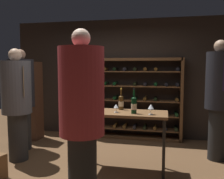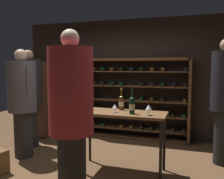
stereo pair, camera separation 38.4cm
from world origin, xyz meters
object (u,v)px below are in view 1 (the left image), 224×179
wine_rack (131,98)px  person_guest_khaki (218,94)px  wine_glass_stemmed_center (151,107)px  wine_bottle_red_label (134,105)px  wine_bottle_green_slim (121,102)px  person_bystander_dark_jacket (17,100)px  wine_glass_stemmed_right (116,106)px  person_bystander_red_print (22,95)px  person_host_in_suit (82,113)px  display_cabinet (30,101)px  tasting_table (123,119)px

wine_rack → person_guest_khaki: (1.63, -0.95, 0.24)m
person_guest_khaki → wine_glass_stemmed_center: size_ratio=13.53×
wine_glass_stemmed_center → wine_bottle_red_label: bearing=173.8°
wine_bottle_green_slim → wine_glass_stemmed_center: bearing=-32.5°
person_bystander_dark_jacket → wine_bottle_red_label: 2.02m
wine_glass_stemmed_right → wine_glass_stemmed_center: size_ratio=0.82×
person_bystander_dark_jacket → person_bystander_red_print: person_bystander_red_print is taller
wine_rack → wine_glass_stemmed_center: bearing=-73.6°
person_guest_khaki → wine_rack: bearing=159.5°
person_host_in_suit → display_cabinet: 3.13m
wine_glass_stemmed_center → wine_glass_stemmed_right: bearing=173.3°
wine_bottle_green_slim → wine_bottle_red_label: wine_bottle_red_label is taller
person_host_in_suit → wine_bottle_green_slim: size_ratio=5.82×
wine_bottle_green_slim → wine_bottle_red_label: 0.38m
person_bystander_dark_jacket → display_cabinet: size_ratio=1.12×
person_guest_khaki → display_cabinet: (-3.80, 0.43, -0.29)m
tasting_table → person_host_in_suit: bearing=-102.3°
person_guest_khaki → wine_bottle_red_label: bearing=-136.7°
person_bystander_red_print → wine_rack: bearing=102.5°
tasting_table → wine_glass_stemmed_right: size_ratio=10.84×
display_cabinet → wine_glass_stemmed_center: display_cabinet is taller
person_host_in_suit → wine_glass_stemmed_center: 1.24m
wine_rack → wine_bottle_green_slim: (0.06, -1.55, 0.14)m
wine_bottle_red_label → wine_glass_stemmed_right: 0.28m
person_guest_khaki → person_host_in_suit: size_ratio=1.02×
tasting_table → wine_glass_stemmed_right: 0.22m
wine_glass_stemmed_right → wine_glass_stemmed_center: 0.53m
wine_bottle_red_label → wine_glass_stemmed_right: size_ratio=2.98×
wine_rack → wine_bottle_green_slim: size_ratio=6.56×
wine_rack → person_host_in_suit: 2.90m
wine_bottle_green_slim → display_cabinet: bearing=155.4°
person_guest_khaki → wine_glass_stemmed_right: size_ratio=16.54×
tasting_table → person_host_in_suit: 1.21m
tasting_table → wine_bottle_red_label: 0.31m
person_guest_khaki → wine_glass_stemmed_right: person_guest_khaki is taller
person_bystander_red_print → wine_bottle_green_slim: 2.05m
wine_bottle_red_label → tasting_table: bearing=154.4°
person_host_in_suit → wine_glass_stemmed_right: bearing=-90.2°
tasting_table → person_host_in_suit: person_host_in_suit is taller
person_guest_khaki → wine_glass_stemmed_right: bearing=-142.4°
display_cabinet → wine_glass_stemmed_center: bearing=-26.2°
person_host_in_suit → wine_glass_stemmed_center: bearing=-115.4°
wine_rack → person_bystander_dark_jacket: (-1.72, -1.70, 0.15)m
tasting_table → person_bystander_dark_jacket: person_bystander_dark_jacket is taller
person_bystander_dark_jacket → wine_glass_stemmed_center: size_ratio=12.59×
person_guest_khaki → person_bystander_dark_jacket: 3.43m
person_guest_khaki → wine_bottle_red_label: size_ratio=5.54×
display_cabinet → wine_bottle_green_slim: 2.46m
wine_bottle_red_label → wine_glass_stemmed_center: size_ratio=2.44×
wine_rack → wine_bottle_green_slim: bearing=-87.9°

